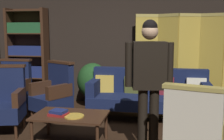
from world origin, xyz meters
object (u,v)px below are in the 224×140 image
Objects in this scene: armchair_wing_far at (13,89)px; velvet_couch at (149,93)px; brass_tray at (74,116)px; potted_plant at (93,82)px; armchair_gilt_accent at (195,134)px; armchair_wing_right at (54,93)px; armchair_wing_left at (4,101)px; book_navy_cloth at (59,111)px; book_red_leather at (59,114)px; coffee_table at (70,118)px; bookshelf at (28,53)px; standing_figure at (149,76)px; folding_screen at (189,61)px.

velvet_couch is at bearing 6.67° from armchair_wing_far.
potted_plant is at bearing 97.11° from brass_tray.
armchair_gilt_accent is 3.80× the size of brass_tray.
armchair_wing_far is at bearing 167.52° from armchair_wing_right.
armchair_wing_left is at bearing 161.93° from armchair_gilt_accent.
armchair_gilt_accent reaches higher than book_navy_cloth.
velvet_couch is 8.52× the size of book_red_leather.
armchair_wing_left is (-2.14, -1.16, 0.03)m from velvet_couch.
armchair_wing_left is at bearing -128.43° from armchair_wing_right.
armchair_wing_far is at bearing 143.65° from coffee_table.
armchair_wing_right is at bearing -48.44° from bookshelf.
armchair_wing_right is 0.61× the size of standing_figure.
armchair_wing_far is at bearing -79.18° from bookshelf.
armchair_wing_far is 0.61× the size of standing_figure.
armchair_gilt_accent is at bearing -43.11° from standing_figure.
armchair_gilt_accent is at bearing -22.22° from coffee_table.
bookshelf is 7.48× the size of brass_tray.
book_navy_cloth is at bearing -127.68° from velvet_couch.
standing_figure is 1.85× the size of potted_plant.
armchair_wing_right is at bearing -163.10° from velvet_couch.
armchair_gilt_accent is 1.13× the size of potted_plant.
armchair_wing_far is 1.81m from book_navy_cloth.
folding_screen is 3.46m from armchair_wing_left.
standing_figure is 1.17m from brass_tray.
folding_screen reaches higher than potted_plant.
armchair_wing_far is 1.99m from brass_tray.
brass_tray is at bearing -55.12° from armchair_wing_right.
book_red_leather is (1.56, -2.21, -0.64)m from bookshelf.
armchair_gilt_accent is 2.70m from armchair_wing_right.
armchair_wing_left is 0.94m from armchair_wing_far.
book_navy_cloth is at bearing -89.39° from potted_plant.
book_red_leather is at bearing -127.68° from velvet_couch.
armchair_wing_far reaches higher than potted_plant.
armchair_wing_far is (0.20, -1.03, -0.59)m from bookshelf.
velvet_couch is 2.04× the size of armchair_wing_right.
bookshelf is 1.20× the size of standing_figure.
book_navy_cloth is (0.02, -1.93, -0.05)m from potted_plant.
armchair_wing_far is at bearing -162.98° from folding_screen.
armchair_gilt_accent is 2.88m from armchair_wing_left.
bookshelf is 2.05× the size of coffee_table.
armchair_gilt_accent is 1.00× the size of armchair_wing_far.
standing_figure is 8.41× the size of book_navy_cloth.
standing_figure is 2.43m from potted_plant.
velvet_couch is (-0.74, -0.70, -0.53)m from folding_screen.
armchair_wing_left is at bearing 162.52° from book_navy_cloth.
potted_plant is at bearing 90.61° from book_navy_cloth.
coffee_table is 0.19m from book_navy_cloth.
potted_plant reaches higher than book_red_leather.
armchair_wing_right is at bearing -115.63° from potted_plant.
velvet_couch is 1.86m from book_navy_cloth.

